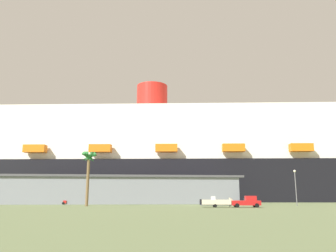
{
  "coord_description": "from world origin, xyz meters",
  "views": [
    {
      "loc": [
        -6.38,
        -79.96,
        2.09
      ],
      "look_at": [
        -5.48,
        24.76,
        23.89
      ],
      "focal_mm": 36.23,
      "sensor_mm": 36.0,
      "label": 1
    }
  ],
  "objects_px": {
    "pickup_truck": "(247,202)",
    "parked_car_black_coupe": "(249,201)",
    "small_boat_on_trailer": "(220,202)",
    "parked_car_red_hatchback": "(60,201)",
    "cruise_ship": "(229,164)",
    "street_lamp": "(295,182)",
    "palm_tree": "(89,162)"
  },
  "relations": [
    {
      "from": "pickup_truck",
      "to": "parked_car_black_coupe",
      "type": "bearing_deg",
      "value": 75.65
    },
    {
      "from": "small_boat_on_trailer",
      "to": "parked_car_red_hatchback",
      "type": "distance_m",
      "value": 45.56
    },
    {
      "from": "cruise_ship",
      "to": "small_boat_on_trailer",
      "type": "relative_size",
      "value": 32.11
    },
    {
      "from": "small_boat_on_trailer",
      "to": "street_lamp",
      "type": "xyz_separation_m",
      "value": [
        19.04,
        10.39,
        4.27
      ]
    },
    {
      "from": "small_boat_on_trailer",
      "to": "palm_tree",
      "type": "distance_m",
      "value": 29.99
    },
    {
      "from": "small_boat_on_trailer",
      "to": "palm_tree",
      "type": "bearing_deg",
      "value": 163.73
    },
    {
      "from": "cruise_ship",
      "to": "pickup_truck",
      "type": "bearing_deg",
      "value": -98.2
    },
    {
      "from": "street_lamp",
      "to": "small_boat_on_trailer",
      "type": "bearing_deg",
      "value": -151.36
    },
    {
      "from": "palm_tree",
      "to": "street_lamp",
      "type": "xyz_separation_m",
      "value": [
        46.64,
        2.34,
        -4.27
      ]
    },
    {
      "from": "palm_tree",
      "to": "parked_car_red_hatchback",
      "type": "relative_size",
      "value": 2.57
    },
    {
      "from": "cruise_ship",
      "to": "pickup_truck",
      "type": "relative_size",
      "value": 44.25
    },
    {
      "from": "small_boat_on_trailer",
      "to": "parked_car_black_coupe",
      "type": "xyz_separation_m",
      "value": [
        11.65,
        24.81,
        -0.13
      ]
    },
    {
      "from": "palm_tree",
      "to": "parked_car_black_coupe",
      "type": "distance_m",
      "value": 43.55
    },
    {
      "from": "pickup_truck",
      "to": "street_lamp",
      "type": "xyz_separation_m",
      "value": [
        13.79,
        10.63,
        4.19
      ]
    },
    {
      "from": "pickup_truck",
      "to": "parked_car_black_coupe",
      "type": "relative_size",
      "value": 1.22
    },
    {
      "from": "pickup_truck",
      "to": "parked_car_red_hatchback",
      "type": "xyz_separation_m",
      "value": [
        -43.64,
        24.75,
        -0.21
      ]
    },
    {
      "from": "cruise_ship",
      "to": "palm_tree",
      "type": "relative_size",
      "value": 20.98
    },
    {
      "from": "street_lamp",
      "to": "parked_car_red_hatchback",
      "type": "relative_size",
      "value": 1.72
    },
    {
      "from": "street_lamp",
      "to": "parked_car_red_hatchback",
      "type": "height_order",
      "value": "street_lamp"
    },
    {
      "from": "palm_tree",
      "to": "parked_car_black_coupe",
      "type": "bearing_deg",
      "value": 23.11
    },
    {
      "from": "cruise_ship",
      "to": "small_boat_on_trailer",
      "type": "distance_m",
      "value": 76.86
    },
    {
      "from": "cruise_ship",
      "to": "pickup_truck",
      "type": "height_order",
      "value": "cruise_ship"
    },
    {
      "from": "cruise_ship",
      "to": "parked_car_red_hatchback",
      "type": "bearing_deg",
      "value": -137.79
    },
    {
      "from": "pickup_truck",
      "to": "palm_tree",
      "type": "relative_size",
      "value": 0.47
    },
    {
      "from": "parked_car_red_hatchback",
      "to": "palm_tree",
      "type": "bearing_deg",
      "value": -56.72
    },
    {
      "from": "street_lamp",
      "to": "parked_car_red_hatchback",
      "type": "bearing_deg",
      "value": 166.19
    },
    {
      "from": "pickup_truck",
      "to": "small_boat_on_trailer",
      "type": "bearing_deg",
      "value": 177.42
    },
    {
      "from": "cruise_ship",
      "to": "parked_car_black_coupe",
      "type": "height_order",
      "value": "cruise_ship"
    },
    {
      "from": "palm_tree",
      "to": "cruise_ship",
      "type": "bearing_deg",
      "value": 56.49
    },
    {
      "from": "small_boat_on_trailer",
      "to": "palm_tree",
      "type": "relative_size",
      "value": 0.65
    },
    {
      "from": "pickup_truck",
      "to": "small_boat_on_trailer",
      "type": "xyz_separation_m",
      "value": [
        -5.24,
        0.24,
        -0.08
      ]
    },
    {
      "from": "cruise_ship",
      "to": "parked_car_red_hatchback",
      "type": "distance_m",
      "value": 74.78
    }
  ]
}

